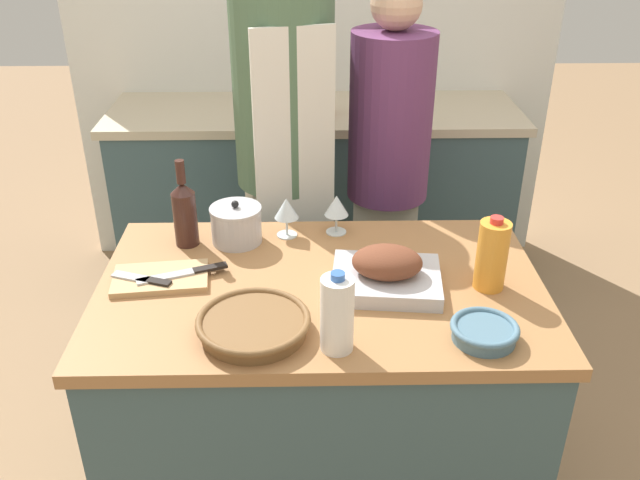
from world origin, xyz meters
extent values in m
cube|color=#3D565B|center=(0.00, 0.00, 0.41)|extent=(1.26, 0.78, 0.83)
cube|color=#A37042|center=(0.00, 0.00, 0.85)|extent=(1.30, 0.80, 0.04)
cube|color=#3D565B|center=(0.00, 1.45, 0.44)|extent=(1.89, 0.58, 0.89)
cube|color=beige|center=(0.00, 1.45, 0.91)|extent=(1.95, 0.60, 0.04)
cube|color=silver|center=(0.00, 1.80, 1.27)|extent=(2.45, 0.10, 2.55)
cube|color=#BCBCC1|center=(0.19, -0.02, 0.89)|extent=(0.33, 0.28, 0.04)
ellipsoid|color=brown|center=(0.19, -0.02, 0.95)|extent=(0.22, 0.17, 0.09)
cylinder|color=brown|center=(-0.18, -0.23, 0.89)|extent=(0.28, 0.28, 0.04)
torus|color=brown|center=(-0.18, -0.23, 0.90)|extent=(0.30, 0.30, 0.02)
cube|color=tan|center=(-0.47, 0.03, 0.87)|extent=(0.29, 0.19, 0.02)
cylinder|color=#B7B7BC|center=(-0.27, 0.27, 0.92)|extent=(0.16, 0.16, 0.11)
cylinder|color=#B7B7BC|center=(-0.27, 0.27, 0.98)|extent=(0.17, 0.17, 0.01)
sphere|color=black|center=(-0.27, 0.27, 1.00)|extent=(0.02, 0.02, 0.02)
cylinder|color=slate|center=(0.41, -0.27, 0.88)|extent=(0.16, 0.16, 0.04)
torus|color=slate|center=(0.41, -0.27, 0.90)|extent=(0.18, 0.18, 0.02)
cylinder|color=orange|center=(0.48, -0.02, 0.97)|extent=(0.09, 0.09, 0.21)
cylinder|color=red|center=(0.48, -0.02, 1.08)|extent=(0.04, 0.04, 0.02)
cylinder|color=white|center=(0.03, -0.30, 0.97)|extent=(0.08, 0.08, 0.20)
cylinder|color=#3360B2|center=(0.03, -0.30, 1.08)|extent=(0.04, 0.04, 0.02)
cylinder|color=#381E19|center=(-0.42, 0.25, 0.95)|extent=(0.08, 0.08, 0.18)
cone|color=#381E19|center=(-0.42, 0.25, 1.06)|extent=(0.08, 0.08, 0.03)
cylinder|color=#381E19|center=(-0.42, 0.25, 1.12)|extent=(0.03, 0.03, 0.07)
cylinder|color=silver|center=(-0.11, 0.30, 0.87)|extent=(0.07, 0.07, 0.00)
cylinder|color=silver|center=(-0.11, 0.30, 0.90)|extent=(0.01, 0.01, 0.06)
cone|color=silver|center=(-0.11, 0.30, 0.97)|extent=(0.08, 0.08, 0.07)
cylinder|color=silver|center=(0.06, 0.32, 0.87)|extent=(0.07, 0.07, 0.00)
cylinder|color=silver|center=(0.06, 0.32, 0.90)|extent=(0.01, 0.01, 0.06)
cone|color=silver|center=(0.06, 0.32, 0.97)|extent=(0.08, 0.08, 0.07)
cube|color=#B7B7BC|center=(-0.45, 0.01, 0.89)|extent=(0.17, 0.09, 0.01)
cube|color=black|center=(-0.33, 0.06, 0.89)|extent=(0.10, 0.06, 0.01)
cube|color=#B7B7BC|center=(-0.55, 0.02, 0.89)|extent=(0.12, 0.07, 0.01)
cube|color=black|center=(-0.47, -0.02, 0.89)|extent=(0.08, 0.05, 0.01)
cylinder|color=maroon|center=(0.06, 1.35, 1.01)|extent=(0.07, 0.07, 0.17)
cylinder|color=black|center=(0.06, 1.35, 1.11)|extent=(0.03, 0.03, 0.02)
cylinder|color=maroon|center=(-0.19, 1.50, 0.99)|extent=(0.07, 0.07, 0.12)
cylinder|color=black|center=(-0.19, 1.50, 1.05)|extent=(0.03, 0.03, 0.02)
cube|color=beige|center=(-0.12, 0.75, 0.43)|extent=(0.34, 0.27, 0.87)
cylinder|color=#4C6B4C|center=(-0.12, 0.75, 1.23)|extent=(0.37, 0.37, 0.72)
cube|color=silver|center=(-0.08, 0.58, 1.02)|extent=(0.28, 0.08, 0.92)
cube|color=beige|center=(0.28, 0.82, 0.39)|extent=(0.28, 0.21, 0.77)
cylinder|color=#663360|center=(0.28, 0.82, 1.10)|extent=(0.32, 0.32, 0.64)
sphere|color=#DBAD89|center=(0.28, 0.82, 1.51)|extent=(0.19, 0.19, 0.19)
camera|label=1|loc=(-0.04, -1.67, 1.92)|focal=38.00mm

